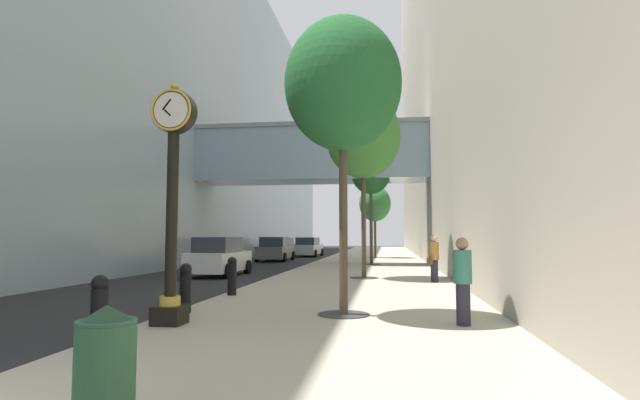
% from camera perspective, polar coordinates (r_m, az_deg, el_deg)
% --- Properties ---
extents(ground_plane, '(110.00, 110.00, 0.00)m').
position_cam_1_polar(ground_plane, '(30.34, -0.95, -7.63)').
color(ground_plane, '#262628').
rests_on(ground_plane, ground).
extents(sidewalk_right, '(7.08, 80.00, 0.14)m').
position_cam_1_polar(sidewalk_right, '(32.98, 6.01, -7.21)').
color(sidewalk_right, '#ADA593').
rests_on(sidewalk_right, ground).
extents(building_block_left, '(23.01, 80.00, 24.60)m').
position_cam_1_polar(building_block_left, '(37.91, -17.28, 11.97)').
color(building_block_left, '#93A8B7').
rests_on(building_block_left, ground).
extents(street_clock, '(0.84, 0.55, 4.64)m').
position_cam_1_polar(street_clock, '(9.66, -17.04, 1.19)').
color(street_clock, black).
rests_on(street_clock, sidewalk_right).
extents(bollard_nearest, '(0.26, 0.26, 1.07)m').
position_cam_1_polar(bollard_nearest, '(8.22, -24.60, -11.58)').
color(bollard_nearest, black).
rests_on(bollard_nearest, sidewalk_right).
extents(bollard_second, '(0.26, 0.26, 1.07)m').
position_cam_1_polar(bollard_second, '(11.01, -15.59, -9.83)').
color(bollard_second, black).
rests_on(bollard_second, sidewalk_right).
extents(bollard_third, '(0.26, 0.26, 1.07)m').
position_cam_1_polar(bollard_third, '(13.96, -10.34, -8.70)').
color(bollard_third, black).
rests_on(bollard_third, sidewalk_right).
extents(street_tree_near, '(2.55, 2.55, 6.43)m').
position_cam_1_polar(street_tree_near, '(10.83, 2.72, 13.37)').
color(street_tree_near, '#333335').
rests_on(street_tree_near, sidewalk_right).
extents(street_tree_mid_near, '(2.98, 2.98, 7.37)m').
position_cam_1_polar(street_tree_mid_near, '(19.61, 5.11, 7.48)').
color(street_tree_mid_near, '#333335').
rests_on(street_tree_mid_near, sidewalk_right).
extents(street_tree_mid_far, '(2.33, 2.33, 6.74)m').
position_cam_1_polar(street_tree_mid_far, '(28.33, 6.01, 3.31)').
color(street_tree_mid_far, '#333335').
rests_on(street_tree_mid_far, sidewalk_right).
extents(street_tree_far, '(2.40, 2.40, 5.50)m').
position_cam_1_polar(street_tree_far, '(37.06, 6.50, -0.43)').
color(street_tree_far, '#333335').
rests_on(street_tree_far, sidewalk_right).
extents(trash_bin, '(0.53, 0.53, 1.05)m').
position_cam_1_polar(trash_bin, '(4.89, -24.00, -17.22)').
color(trash_bin, '#234C33').
rests_on(trash_bin, sidewalk_right).
extents(pedestrian_walking, '(0.52, 0.50, 1.68)m').
position_cam_1_polar(pedestrian_walking, '(18.00, 13.31, -6.60)').
color(pedestrian_walking, '#23232D').
rests_on(pedestrian_walking, sidewalk_right).
extents(pedestrian_by_clock, '(0.43, 0.43, 1.63)m').
position_cam_1_polar(pedestrian_by_clock, '(9.54, 16.49, -8.90)').
color(pedestrian_by_clock, '#23232D').
rests_on(pedestrian_by_clock, sidewalk_right).
extents(car_white_near, '(2.06, 4.10, 1.73)m').
position_cam_1_polar(car_white_near, '(22.31, -11.84, -6.62)').
color(car_white_near, silver).
rests_on(car_white_near, ground).
extents(car_grey_mid, '(2.12, 4.33, 1.70)m').
position_cam_1_polar(car_grey_mid, '(34.55, -5.28, -5.82)').
color(car_grey_mid, slate).
rests_on(car_grey_mid, ground).
extents(car_red_far, '(2.03, 4.63, 1.59)m').
position_cam_1_polar(car_red_far, '(43.17, -4.45, -5.57)').
color(car_red_far, '#AD191E').
rests_on(car_red_far, ground).
extents(car_silver_trailing, '(2.17, 4.72, 1.64)m').
position_cam_1_polar(car_silver_trailing, '(41.85, -1.40, -5.59)').
color(car_silver_trailing, '#B7BABF').
rests_on(car_silver_trailing, ground).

